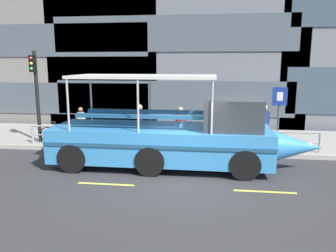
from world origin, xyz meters
TOP-DOWN VIEW (x-y plane):
  - ground_plane at (0.00, 0.00)m, footprint 120.00×120.00m
  - sidewalk at (0.00, 5.60)m, footprint 32.00×4.80m
  - curb_edge at (0.00, 3.11)m, footprint 32.00×0.18m
  - lane_centreline at (-0.00, -0.59)m, footprint 25.80×0.12m
  - curb_guardrail at (-0.97, 3.45)m, footprint 12.25×0.09m
  - traffic_light_pole at (-6.90, 3.75)m, footprint 0.24×0.46m
  - parking_sign at (3.62, 4.20)m, footprint 0.60×0.12m
  - leaned_bicycle at (-5.98, 3.72)m, footprint 1.74×0.46m
  - duck_tour_boat at (-0.43, 1.49)m, footprint 9.61×2.54m
  - pedestrian_near_bow at (3.18, 5.01)m, footprint 0.49×0.23m
  - pedestrian_mid_left at (-0.56, 4.49)m, footprint 0.46×0.23m
  - pedestrian_mid_right at (-2.32, 4.09)m, footprint 0.31×0.46m
  - pedestrian_near_stern at (-5.17, 4.43)m, footprint 0.36×0.30m

SIDE VIEW (x-z plane):
  - ground_plane at x=0.00m, z-range 0.00..0.00m
  - lane_centreline at x=0.00m, z-range 0.00..0.01m
  - sidewalk at x=0.00m, z-range 0.00..0.18m
  - curb_edge at x=0.00m, z-range 0.00..0.18m
  - leaned_bicycle at x=-5.98m, z-range 0.08..1.04m
  - curb_guardrail at x=-0.97m, z-range 0.32..1.15m
  - duck_tour_boat at x=-0.43m, z-range -0.56..2.73m
  - pedestrian_near_stern at x=-5.17m, z-range 0.34..1.86m
  - pedestrian_mid_left at x=-0.56m, z-range 0.35..1.95m
  - pedestrian_near_bow at x=3.18m, z-range 0.36..2.05m
  - pedestrian_mid_right at x=-2.32m, z-range 0.36..2.10m
  - parking_sign at x=3.62m, z-range 0.64..3.17m
  - traffic_light_pole at x=-6.90m, z-range 0.61..4.66m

